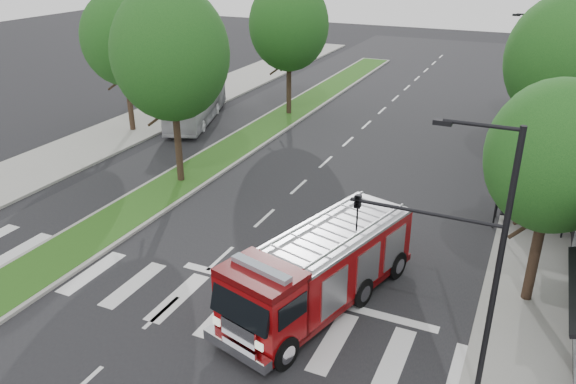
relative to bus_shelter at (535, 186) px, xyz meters
name	(u,v)px	position (x,y,z in m)	size (l,w,h in m)	color
ground	(220,259)	(-11.20, -8.15, -2.04)	(140.00, 140.00, 0.00)	black
sidewalk_right	(559,214)	(1.30, 1.85, -1.96)	(5.00, 80.00, 0.15)	gray
sidewalk_left	(107,138)	(-25.70, 1.85, -1.96)	(5.00, 80.00, 0.15)	gray
median	(277,121)	(-17.20, 9.85, -1.96)	(3.00, 50.00, 0.15)	gray
bus_shelter	(535,186)	(0.00, 0.00, 0.00)	(3.20, 1.60, 2.61)	black
tree_right_near	(555,157)	(0.30, -6.15, 3.47)	(4.40, 4.40, 8.05)	black
tree_right_mid	(563,60)	(0.30, 5.85, 4.45)	(5.60, 5.60, 9.72)	black
tree_right_far	(562,43)	(0.30, 15.85, 3.80)	(5.00, 5.00, 8.73)	black
tree_median_near	(170,54)	(-17.20, -2.15, 4.77)	(5.80, 5.80, 10.16)	black
tree_median_far	(289,25)	(-17.20, 11.85, 4.45)	(5.60, 5.60, 9.72)	black
tree_left_mid	(122,39)	(-25.20, 3.85, 4.12)	(5.20, 5.20, 9.16)	black
streetlight_right_near	(465,246)	(-1.59, -11.65, 2.63)	(4.08, 0.22, 8.00)	black
streetlight_right_far	(536,75)	(-0.85, 11.85, 2.44)	(2.11, 0.20, 8.00)	black
fire_engine	(321,269)	(-6.37, -9.35, -0.62)	(4.77, 8.93, 2.97)	#500405
city_bus	(196,103)	(-22.54, 7.73, -0.71)	(2.23, 9.52, 2.65)	silver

